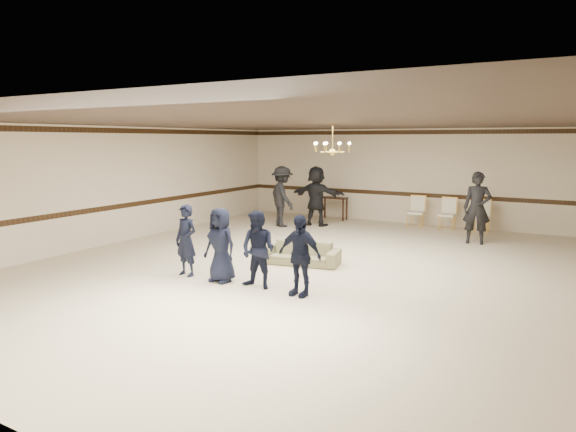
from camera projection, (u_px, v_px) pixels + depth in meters
name	position (u px, v px, depth m)	size (l,w,h in m)	color
room	(313.00, 197.00, 10.78)	(12.01, 14.01, 3.21)	beige
chair_rail	(405.00, 194.00, 16.86)	(12.00, 0.02, 0.14)	black
crown_molding	(408.00, 132.00, 16.54)	(12.00, 0.02, 0.14)	black
chandelier	(333.00, 138.00, 11.44)	(0.94, 0.94, 0.89)	gold
boy_a	(186.00, 240.00, 10.33)	(0.55, 0.36, 1.51)	black
boy_b	(221.00, 245.00, 9.89)	(0.74, 0.48, 1.51)	black
boy_c	(258.00, 250.00, 9.45)	(0.73, 0.57, 1.51)	black
boy_d	(300.00, 255.00, 9.01)	(0.88, 0.37, 1.51)	black
settee	(301.00, 253.00, 11.37)	(1.77, 0.69, 0.52)	#817A56
adult_left	(282.00, 197.00, 16.18)	(1.28, 0.74, 1.98)	black
adult_mid	(316.00, 196.00, 16.34)	(1.84, 0.59, 1.98)	black
adult_right	(477.00, 208.00, 13.49)	(0.72, 0.47, 1.98)	black
banquet_chair_left	(416.00, 212.00, 16.02)	(0.49, 0.49, 1.02)	beige
banquet_chair_mid	(447.00, 215.00, 15.52)	(0.49, 0.49, 1.02)	beige
banquet_chair_right	(481.00, 217.00, 15.03)	(0.49, 0.49, 1.02)	beige
console_table	(334.00, 208.00, 17.68)	(0.96, 0.41, 0.81)	black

